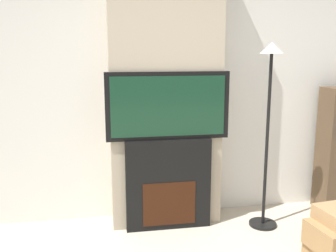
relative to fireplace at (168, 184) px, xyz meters
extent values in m
cube|color=silver|center=(0.00, 0.36, 0.92)|extent=(6.00, 0.06, 2.70)
cube|color=tan|center=(0.00, 0.17, 0.92)|extent=(1.06, 0.33, 2.70)
cube|color=black|center=(0.00, 0.00, 0.00)|extent=(0.81, 0.14, 0.87)
cube|color=#33160A|center=(0.00, -0.07, -0.17)|extent=(0.50, 0.01, 0.42)
cube|color=black|center=(0.00, 0.00, 0.75)|extent=(1.14, 0.06, 0.63)
cube|color=#143823|center=(0.00, -0.03, 0.75)|extent=(1.05, 0.01, 0.55)
cylinder|color=black|center=(0.92, -0.13, -0.42)|extent=(0.27, 0.27, 0.03)
cylinder|color=black|center=(0.92, -0.13, 0.41)|extent=(0.03, 0.03, 1.63)
cone|color=silver|center=(0.92, -0.13, 1.27)|extent=(0.21, 0.21, 0.10)
camera|label=1|loc=(-0.59, -3.34, 1.23)|focal=40.00mm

